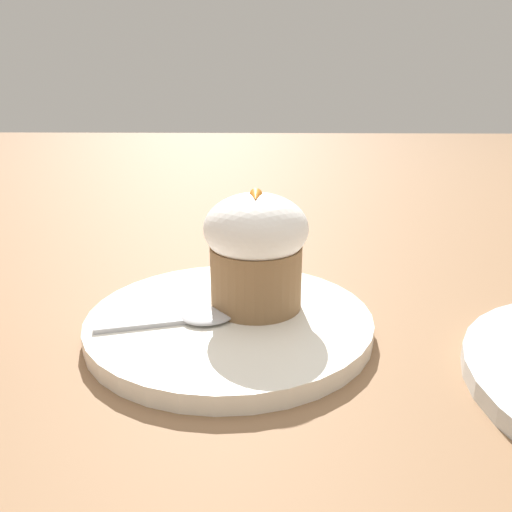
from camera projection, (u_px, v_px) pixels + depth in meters
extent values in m
plane|color=#846042|center=(230.00, 330.00, 0.44)|extent=(4.00, 4.00, 0.00)
cylinder|color=white|center=(230.00, 321.00, 0.43)|extent=(0.24, 0.24, 0.02)
cylinder|color=olive|center=(256.00, 277.00, 0.44)|extent=(0.08, 0.08, 0.06)
ellipsoid|color=white|center=(256.00, 228.00, 0.42)|extent=(0.09, 0.09, 0.06)
cone|color=orange|center=(256.00, 197.00, 0.41)|extent=(0.02, 0.01, 0.01)
sphere|color=green|center=(256.00, 194.00, 0.41)|extent=(0.01, 0.01, 0.01)
cube|color=#B7B7BC|center=(143.00, 324.00, 0.41)|extent=(0.03, 0.08, 0.00)
ellipsoid|color=#B7B7BC|center=(208.00, 316.00, 0.42)|extent=(0.05, 0.05, 0.01)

